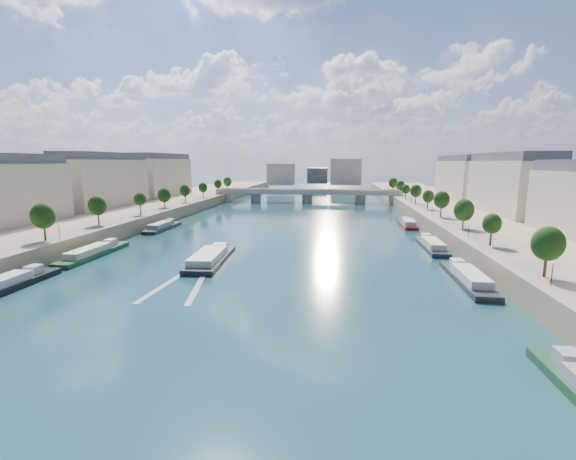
# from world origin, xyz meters

# --- Properties ---
(ground) EXTENTS (700.00, 700.00, 0.00)m
(ground) POSITION_xyz_m (0.00, 100.00, 0.00)
(ground) COLOR #0B2232
(ground) RESTS_ON ground
(quay_left) EXTENTS (44.00, 520.00, 5.00)m
(quay_left) POSITION_xyz_m (-72.00, 100.00, 2.50)
(quay_left) COLOR #9E8460
(quay_left) RESTS_ON ground
(quay_right) EXTENTS (44.00, 520.00, 5.00)m
(quay_right) POSITION_xyz_m (72.00, 100.00, 2.50)
(quay_right) COLOR #9E8460
(quay_right) RESTS_ON ground
(pave_left) EXTENTS (14.00, 520.00, 0.10)m
(pave_left) POSITION_xyz_m (-57.00, 100.00, 5.05)
(pave_left) COLOR gray
(pave_left) RESTS_ON quay_left
(pave_right) EXTENTS (14.00, 520.00, 0.10)m
(pave_right) POSITION_xyz_m (57.00, 100.00, 5.05)
(pave_right) COLOR gray
(pave_right) RESTS_ON quay_right
(trees_left) EXTENTS (4.80, 268.80, 8.26)m
(trees_left) POSITION_xyz_m (-55.00, 102.00, 10.48)
(trees_left) COLOR #382B1E
(trees_left) RESTS_ON ground
(trees_right) EXTENTS (4.80, 268.80, 8.26)m
(trees_right) POSITION_xyz_m (55.00, 110.00, 10.48)
(trees_right) COLOR #382B1E
(trees_right) RESTS_ON ground
(lamps_left) EXTENTS (0.36, 200.36, 4.28)m
(lamps_left) POSITION_xyz_m (-52.50, 90.00, 7.78)
(lamps_left) COLOR black
(lamps_left) RESTS_ON ground
(lamps_right) EXTENTS (0.36, 200.36, 4.28)m
(lamps_right) POSITION_xyz_m (52.50, 105.00, 7.78)
(lamps_right) COLOR black
(lamps_right) RESTS_ON ground
(buildings_left) EXTENTS (16.00, 226.00, 23.20)m
(buildings_left) POSITION_xyz_m (-85.00, 112.00, 16.45)
(buildings_left) COLOR beige
(buildings_left) RESTS_ON ground
(buildings_right) EXTENTS (16.00, 226.00, 23.20)m
(buildings_right) POSITION_xyz_m (85.00, 112.00, 16.45)
(buildings_right) COLOR beige
(buildings_right) RESTS_ON ground
(skyline) EXTENTS (79.00, 42.00, 22.00)m
(skyline) POSITION_xyz_m (3.19, 319.52, 14.66)
(skyline) COLOR beige
(skyline) RESTS_ON ground
(bridge) EXTENTS (112.00, 12.00, 8.15)m
(bridge) POSITION_xyz_m (0.00, 215.58, 5.08)
(bridge) COLOR #C1B79E
(bridge) RESTS_ON ground
(tour_barge) EXTENTS (8.92, 25.94, 3.62)m
(tour_barge) POSITION_xyz_m (-12.82, 71.15, 0.92)
(tour_barge) COLOR black
(tour_barge) RESTS_ON ground
(wake) EXTENTS (10.75, 26.03, 0.04)m
(wake) POSITION_xyz_m (-12.82, 54.49, 0.02)
(wake) COLOR silver
(wake) RESTS_ON ground
(moored_barges_right) EXTENTS (5.00, 164.54, 3.60)m
(moored_barges_right) POSITION_xyz_m (45.50, 56.54, 0.84)
(moored_barges_right) COLOR black
(moored_barges_right) RESTS_ON ground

